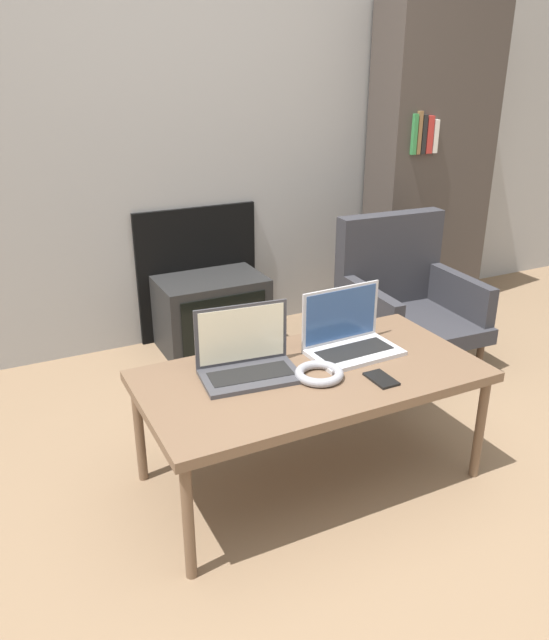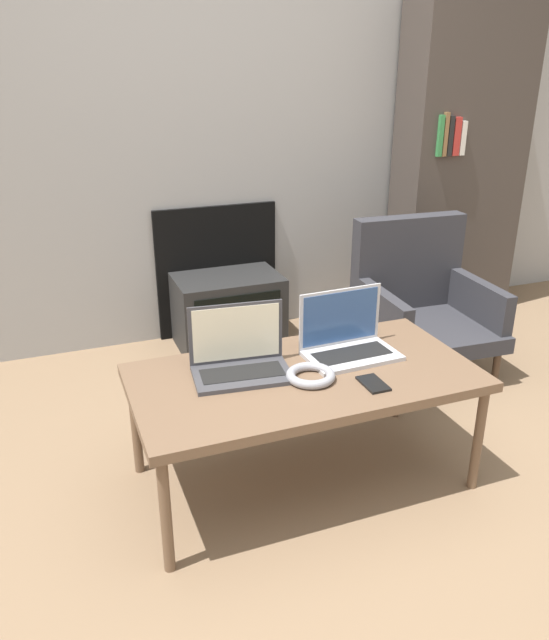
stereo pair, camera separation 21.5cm
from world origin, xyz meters
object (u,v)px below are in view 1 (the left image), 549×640
Objects in this scene: laptop_left at (247,359)px; phone at (381,379)px; tv at (212,313)px; headphones at (318,374)px; laptop_right at (349,337)px; armchair at (402,293)px.

laptop_left is 0.48m from phone.
phone reaches higher than tv.
laptop_left is 0.63× the size of tv.
headphones reaches higher than tv.
laptop_right is at bearing 83.54° from phone.
headphones is (-0.22, -0.15, -0.04)m from laptop_right.
armchair reaches higher than tv.
phone is at bearing -98.64° from laptop_right.
headphones is (0.21, -0.15, -0.04)m from laptop_left.
headphones is 0.30× the size of tv.
armchair is (0.74, 0.62, -0.15)m from laptop_right.
laptop_left is 0.26m from headphones.
headphones is 1.38× the size of phone.
laptop_left is 1.33m from armchair.
phone is at bearing -30.71° from headphones.
armchair is (1.17, 0.62, -0.15)m from laptop_left.
laptop_right is 0.46× the size of armchair.
armchair reaches higher than headphones.
tv is at bearing 85.36° from headphones.
laptop_right is (0.43, 0.00, 0.00)m from laptop_left.
laptop_left reaches higher than headphones.
laptop_right reaches higher than headphones.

